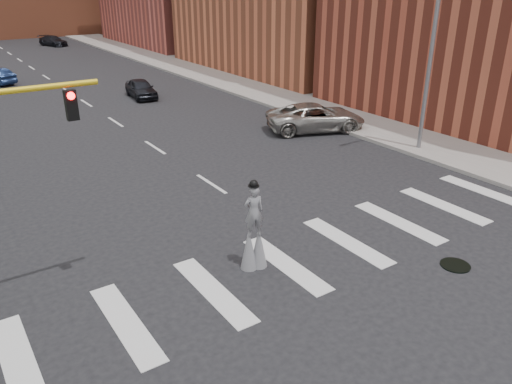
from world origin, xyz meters
The scene contains 8 objects.
ground_plane centered at (0.00, 0.00, 0.00)m, with size 160.00×160.00×0.00m, color black.
sidewalk_right centered at (12.50, 25.00, 0.09)m, with size 5.00×90.00×0.18m, color gray.
manhole centered at (3.00, -2.00, 0.02)m, with size 0.90×0.90×0.04m, color black.
streetlight centered at (10.90, 6.00, 4.90)m, with size 2.05×0.20×9.00m.
stilt_performer centered at (-2.18, 1.43, 1.10)m, with size 0.83×0.59×2.87m.
suv_crossing centered at (9.00, 11.76, 0.78)m, with size 2.59×5.62×1.56m, color #A6A39D.
car_near centered at (3.92, 25.46, 0.67)m, with size 1.59×3.96×1.35m, color black.
car_far centered at (6.00, 60.24, 0.63)m, with size 1.77×4.36×1.26m, color black.
Camera 1 is at (-9.47, -9.52, 8.19)m, focal length 35.00 mm.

